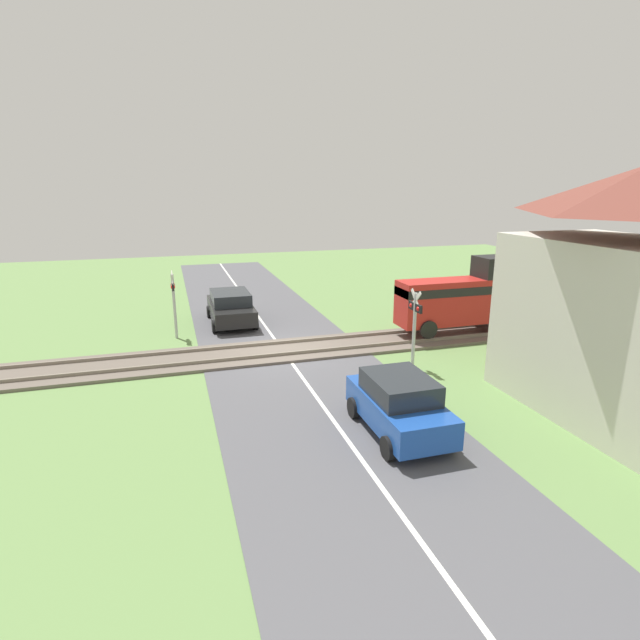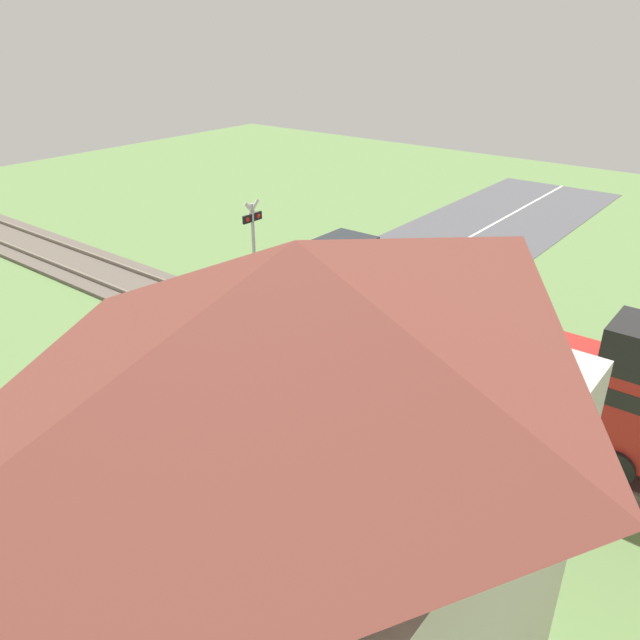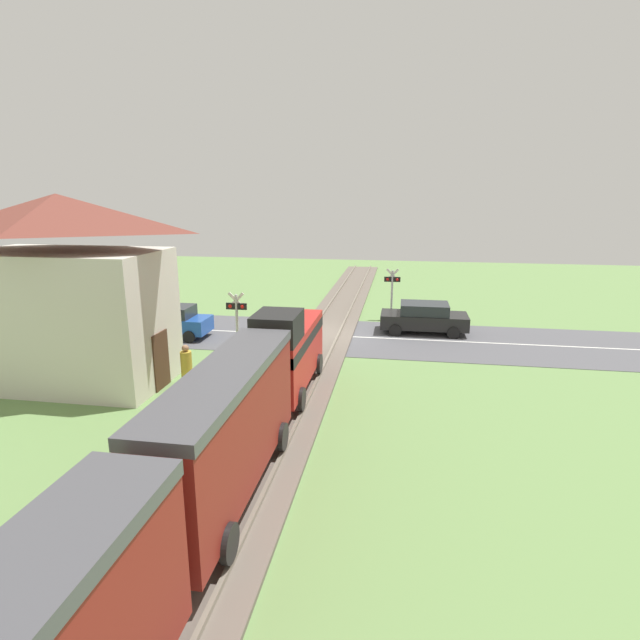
{
  "view_description": "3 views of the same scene",
  "coord_description": "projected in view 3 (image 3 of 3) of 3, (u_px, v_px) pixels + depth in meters",
  "views": [
    {
      "loc": [
        18.35,
        -4.06,
        6.39
      ],
      "look_at": [
        0.0,
        1.51,
        1.2
      ],
      "focal_mm": 28.0,
      "sensor_mm": 36.0,
      "label": 1
    },
    {
      "loc": [
        11.89,
        10.88,
        8.55
      ],
      "look_at": [
        0.0,
        1.51,
        1.2
      ],
      "focal_mm": 35.0,
      "sensor_mm": 36.0,
      "label": 2
    },
    {
      "loc": [
        -3.67,
        23.8,
        6.92
      ],
      "look_at": [
        0.0,
        1.51,
        1.2
      ],
      "focal_mm": 28.0,
      "sensor_mm": 36.0,
      "label": 3
    }
  ],
  "objects": [
    {
      "name": "car_far_side",
      "position": [
        173.0,
        321.0,
        24.63
      ],
      "size": [
        3.61,
        1.84,
        1.59
      ],
      "color": "#1E4CA8",
      "rests_on": "ground_plane"
    },
    {
      "name": "car_near_crossing",
      "position": [
        424.0,
        317.0,
        25.45
      ],
      "size": [
        4.35,
        2.05,
        1.55
      ],
      "color": "black",
      "rests_on": "ground_plane"
    },
    {
      "name": "crossing_signal_east_approach",
      "position": [
        237.0,
        316.0,
        21.25
      ],
      "size": [
        0.9,
        0.18,
        2.91
      ],
      "color": "#B7B7B7",
      "rests_on": "ground_plane"
    },
    {
      "name": "crossing_signal_west_approach",
      "position": [
        392.0,
        287.0,
        27.91
      ],
      "size": [
        0.9,
        0.18,
        2.91
      ],
      "color": "#B7B7B7",
      "rests_on": "ground_plane"
    },
    {
      "name": "train",
      "position": [
        215.0,
        444.0,
        10.34
      ],
      "size": [
        1.58,
        19.43,
        3.18
      ],
      "color": "red",
      "rests_on": "track_bed"
    },
    {
      "name": "road_surface",
      "position": [
        325.0,
        336.0,
        25.04
      ],
      "size": [
        48.0,
        6.4,
        0.02
      ],
      "color": "#515156",
      "rests_on": "ground_plane"
    },
    {
      "name": "station_building",
      "position": [
        68.0,
        295.0,
        18.09
      ],
      "size": [
        7.38,
        4.12,
        6.94
      ],
      "color": "beige",
      "rests_on": "ground_plane"
    },
    {
      "name": "pedestrian_by_station",
      "position": [
        187.0,
        368.0,
        18.16
      ],
      "size": [
        0.41,
        0.41,
        1.65
      ],
      "color": "gold",
      "rests_on": "ground_plane"
    },
    {
      "name": "ground_plane",
      "position": [
        325.0,
        336.0,
        25.04
      ],
      "size": [
        60.0,
        60.0,
        0.0
      ],
      "primitive_type": "plane",
      "color": "#66894C"
    },
    {
      "name": "track_bed",
      "position": [
        325.0,
        335.0,
        25.03
      ],
      "size": [
        2.8,
        48.0,
        0.24
      ],
      "color": "#665B51",
      "rests_on": "ground_plane"
    }
  ]
}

